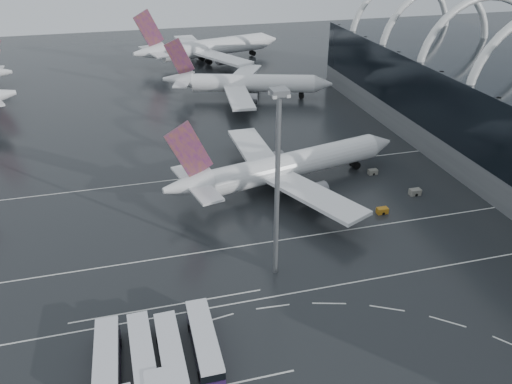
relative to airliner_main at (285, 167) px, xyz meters
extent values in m
plane|color=black|center=(-3.66, -30.87, -4.61)|extent=(420.00, 420.00, 0.00)
torus|color=white|center=(54.34, 16.13, 13.39)|extent=(33.80, 1.80, 33.80)
torus|color=white|center=(54.34, 35.13, 13.39)|extent=(33.80, 1.80, 33.80)
torus|color=white|center=(54.34, 54.13, 13.39)|extent=(33.80, 1.80, 33.80)
cube|color=silver|center=(-3.66, -32.87, -4.60)|extent=(120.00, 0.25, 0.01)
cube|color=silver|center=(-3.66, -18.87, -4.60)|extent=(120.00, 0.25, 0.01)
cube|color=silver|center=(-3.66, 9.13, -4.60)|extent=(120.00, 0.25, 0.01)
cube|color=silver|center=(-27.66, -30.87, -4.60)|extent=(28.00, 0.25, 0.01)
cylinder|color=white|center=(2.70, 0.63, 0.17)|extent=(39.31, 14.19, 5.43)
cone|color=white|center=(24.47, 5.72, 0.17)|extent=(6.71, 6.57, 5.43)
cone|color=white|center=(-20.90, -4.89, 1.10)|extent=(10.35, 7.42, 5.43)
cube|color=#541A6F|center=(-19.99, -4.67, 8.03)|extent=(8.91, 2.60, 11.51)
cube|color=white|center=(-19.08, -4.46, 1.10)|extent=(7.94, 17.37, 0.47)
cube|color=white|center=(1.71, -11.62, -0.39)|extent=(15.88, 23.97, 0.75)
cube|color=white|center=(-3.61, 11.18, -0.39)|extent=(7.03, 23.54, 0.75)
cylinder|color=slate|center=(3.70, -7.79, -2.08)|extent=(5.74, 4.27, 3.18)
cylinder|color=slate|center=(-0.13, 8.62, -2.08)|extent=(5.74, 4.27, 3.18)
cube|color=black|center=(-0.95, -0.22, -3.58)|extent=(12.31, 8.39, 2.06)
cylinder|color=white|center=(8.62, 58.93, 0.16)|extent=(37.59, 16.25, 5.42)
cone|color=white|center=(29.30, 52.58, 0.16)|extent=(6.95, 6.83, 5.42)
cone|color=white|center=(-13.83, 65.84, 1.09)|extent=(10.52, 7.92, 5.42)
cube|color=#541A6F|center=(-12.94, 65.57, 8.00)|extent=(8.76, 3.18, 11.48)
cube|color=white|center=(-12.05, 65.29, 1.09)|extent=(8.96, 17.30, 0.47)
cube|color=white|center=(1.62, 48.87, -0.40)|extent=(8.59, 23.84, 0.75)
cube|color=white|center=(8.49, 71.19, -0.40)|extent=(17.07, 23.58, 0.75)
cylinder|color=slate|center=(5.26, 51.18, -2.09)|extent=(5.84, 4.55, 3.18)
cylinder|color=slate|center=(10.20, 67.24, -2.09)|extent=(5.84, 4.55, 3.18)
cube|color=black|center=(5.05, 60.03, -3.58)|extent=(12.47, 9.01, 2.05)
cylinder|color=white|center=(5.59, 107.05, 1.04)|extent=(43.18, 18.03, 6.43)
cone|color=white|center=(29.49, 113.89, 1.04)|extent=(8.16, 8.01, 6.43)
cone|color=white|center=(-20.44, 99.60, 2.15)|extent=(12.42, 9.22, 6.43)
cube|color=#541A6F|center=(-19.37, 99.90, 10.35)|extent=(10.44, 3.58, 13.62)
cube|color=white|center=(-18.31, 100.21, 2.15)|extent=(10.28, 20.54, 0.55)
cube|color=white|center=(5.14, 92.52, 0.38)|extent=(19.84, 28.10, 0.89)
cube|color=white|center=(-2.48, 119.14, 0.38)|extent=(9.65, 28.16, 0.89)
cylinder|color=slate|center=(7.27, 97.16, -1.62)|extent=(6.89, 5.30, 3.77)
cylinder|color=slate|center=(1.78, 116.33, -1.62)|extent=(6.89, 5.30, 3.77)
cube|color=black|center=(1.33, 105.83, -3.39)|extent=(14.73, 10.47, 2.44)
cube|color=#251542|center=(-36.12, -41.24, -3.70)|extent=(3.22, 13.20, 1.11)
cube|color=black|center=(-36.12, -41.24, -2.49)|extent=(3.28, 12.93, 1.31)
cube|color=silver|center=(-36.12, -41.24, -1.60)|extent=(3.22, 13.20, 0.45)
cylinder|color=black|center=(-34.62, -37.07, -4.10)|extent=(0.38, 1.02, 1.01)
cylinder|color=black|center=(-37.44, -37.01, -4.10)|extent=(0.38, 1.02, 1.01)
cube|color=#251542|center=(-31.80, -40.70, -3.76)|extent=(3.21, 12.38, 1.04)
cube|color=black|center=(-31.80, -40.70, -2.62)|extent=(3.25, 12.13, 1.23)
cube|color=silver|center=(-31.80, -40.70, -1.80)|extent=(3.21, 12.38, 0.43)
cylinder|color=black|center=(-30.34, -44.57, -4.13)|extent=(0.37, 0.96, 0.94)
cylinder|color=black|center=(-30.64, -36.72, -4.13)|extent=(0.37, 0.96, 0.94)
cylinder|color=black|center=(-33.27, -36.82, -4.13)|extent=(0.37, 0.96, 0.94)
cube|color=#251542|center=(-28.33, -41.86, -3.73)|extent=(3.14, 12.73, 1.07)
cube|color=black|center=(-28.33, -41.86, -2.56)|extent=(3.19, 12.48, 1.27)
cube|color=silver|center=(-28.33, -41.86, -1.71)|extent=(3.14, 12.73, 0.44)
cylinder|color=black|center=(-26.87, -45.88, -4.12)|extent=(0.37, 0.98, 0.97)
cylinder|color=black|center=(-27.07, -37.78, -4.12)|extent=(0.37, 0.98, 0.97)
cylinder|color=black|center=(-29.78, -37.85, -4.12)|extent=(0.37, 0.98, 0.97)
cube|color=#251542|center=(-23.92, -40.85, -3.70)|extent=(2.97, 13.16, 1.11)
cube|color=black|center=(-23.92, -40.85, -2.48)|extent=(3.02, 12.90, 1.32)
cube|color=silver|center=(-23.92, -40.85, -1.60)|extent=(2.97, 13.16, 0.46)
cylinder|color=black|center=(-22.50, -45.06, -4.10)|extent=(0.36, 1.01, 1.01)
cylinder|color=black|center=(-25.32, -45.07, -4.10)|extent=(0.36, 1.01, 1.01)
cylinder|color=black|center=(-22.52, -36.64, -4.10)|extent=(0.36, 1.01, 1.01)
cylinder|color=black|center=(-25.34, -36.65, -4.10)|extent=(0.36, 1.01, 1.01)
cylinder|color=gray|center=(-10.16, -27.15, 10.09)|extent=(0.73, 0.73, 29.39)
cube|color=gray|center=(-10.16, -27.15, 25.09)|extent=(2.31, 2.31, 0.84)
cube|color=white|center=(-10.16, -27.15, 24.78)|extent=(2.10, 2.10, 0.42)
cube|color=#B67518|center=(14.94, -15.13, -4.03)|extent=(2.12, 1.25, 1.16)
cube|color=slate|center=(20.79, 0.62, -4.05)|extent=(2.03, 1.20, 1.11)
cube|color=slate|center=(24.87, -10.19, -3.98)|extent=(2.30, 1.36, 1.26)
camera|label=1|loc=(-29.56, -88.16, 45.27)|focal=35.00mm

